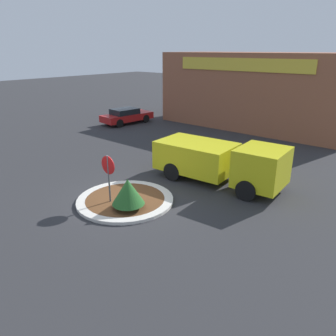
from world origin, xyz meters
name	(u,v)px	position (x,y,z in m)	size (l,w,h in m)	color
ground_plane	(125,201)	(0.00, 0.00, 0.00)	(120.00, 120.00, 0.00)	#2D2D30
traffic_island	(125,200)	(0.00, 0.00, 0.07)	(4.05, 4.05, 0.13)	beige
stop_sign	(108,171)	(-0.28, -0.57, 1.47)	(0.76, 0.07, 2.11)	#4C4C51
island_shrub	(128,192)	(0.75, -0.51, 0.84)	(1.29, 1.29, 1.22)	brown
utility_truck	(219,160)	(1.85, 4.32, 1.12)	(6.30, 2.74, 2.06)	gold
storefront_building	(257,90)	(-2.47, 16.82, 2.91)	(15.03, 6.07, 5.81)	#93563D
parked_sedan_red	(127,116)	(-11.29, 10.59, 0.68)	(2.30, 4.64, 1.30)	#B21919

